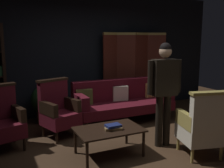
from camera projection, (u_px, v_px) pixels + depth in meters
The scene contains 12 objects.
ground_plane at pixel (133, 150), 4.16m from camera, with size 10.00×10.00×0.00m, color #3D2819.
back_wall at pixel (82, 54), 6.09m from camera, with size 7.20×0.10×2.80m, color black.
folding_screen at pixel (134, 70), 6.48m from camera, with size 1.70×0.30×1.90m.
velvet_couch at pixel (122, 100), 5.60m from camera, with size 2.12×0.78×0.88m.
coffee_table at pixel (109, 132), 3.94m from camera, with size 1.00×0.64×0.42m.
armchair_gilt_accent at pixel (202, 126), 3.86m from camera, with size 0.70×0.70×1.04m.
armchair_wing_left at pixel (58, 110), 4.69m from camera, with size 0.73×0.73×1.04m.
armchair_wing_right at pixel (2, 120), 4.14m from camera, with size 0.71×0.70×1.04m.
standing_figure at pixel (164, 85), 4.18m from camera, with size 0.59×0.26×1.70m.
potted_plant at pixel (43, 102), 5.41m from camera, with size 0.50×0.50×0.79m.
book_tan_leather at pixel (113, 128), 3.91m from camera, with size 0.25×0.16×0.04m, color #9E7A47.
book_navy_cloth at pixel (113, 126), 3.90m from camera, with size 0.23×0.16×0.04m, color navy.
Camera 1 is at (-1.97, -3.39, 1.78)m, focal length 41.69 mm.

